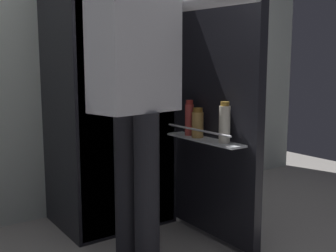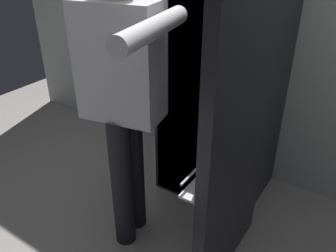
# 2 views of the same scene
# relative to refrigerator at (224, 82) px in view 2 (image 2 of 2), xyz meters

# --- Properties ---
(ground_plane) EXTENTS (5.61, 5.61, 0.00)m
(ground_plane) POSITION_rel_refrigerator_xyz_m (-0.03, -0.47, -0.83)
(ground_plane) COLOR gray
(refrigerator) EXTENTS (0.75, 1.26, 1.67)m
(refrigerator) POSITION_rel_refrigerator_xyz_m (0.00, 0.00, 0.00)
(refrigerator) COLOR black
(refrigerator) RESTS_ON ground_plane
(person) EXTENTS (0.62, 0.66, 1.63)m
(person) POSITION_rel_refrigerator_xyz_m (-0.25, -0.67, 0.14)
(person) COLOR black
(person) RESTS_ON ground_plane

